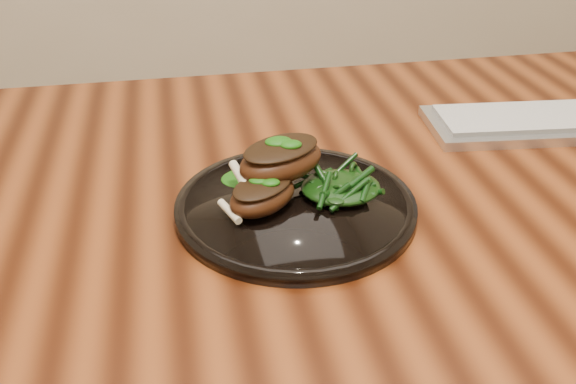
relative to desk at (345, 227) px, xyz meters
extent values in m
cube|color=#321206|center=(0.00, 0.00, 0.06)|extent=(1.60, 0.80, 0.04)
cylinder|color=black|center=(-0.08, -0.08, 0.09)|extent=(0.28, 0.28, 0.02)
torus|color=black|center=(-0.08, -0.08, 0.09)|extent=(0.28, 0.28, 0.01)
cylinder|color=black|center=(-0.08, -0.08, 0.10)|extent=(0.18, 0.18, 0.00)
ellipsoid|color=#3B1B0B|center=(-0.12, -0.09, 0.12)|extent=(0.11, 0.10, 0.03)
ellipsoid|color=black|center=(-0.12, -0.09, 0.13)|extent=(0.09, 0.09, 0.01)
cylinder|color=beige|center=(-0.16, -0.10, 0.11)|extent=(0.02, 0.04, 0.01)
ellipsoid|color=#0C4207|center=(-0.12, -0.09, 0.13)|extent=(0.03, 0.02, 0.01)
ellipsoid|color=#3B1B0B|center=(-0.10, -0.05, 0.14)|extent=(0.13, 0.11, 0.04)
ellipsoid|color=black|center=(-0.10, -0.05, 0.15)|extent=(0.12, 0.10, 0.01)
cylinder|color=beige|center=(-0.15, -0.06, 0.13)|extent=(0.02, 0.05, 0.01)
ellipsoid|color=#0C4207|center=(-0.10, -0.05, 0.16)|extent=(0.03, 0.02, 0.01)
ellipsoid|color=#0C4207|center=(-0.12, -0.02, 0.10)|extent=(0.09, 0.06, 0.01)
ellipsoid|color=black|center=(-0.03, -0.07, 0.11)|extent=(0.09, 0.08, 0.02)
cube|color=silver|center=(0.37, 0.08, 0.09)|extent=(0.45, 0.17, 0.01)
cube|color=silver|center=(0.37, 0.08, 0.10)|extent=(0.41, 0.14, 0.01)
camera|label=1|loc=(-0.21, -0.70, 0.48)|focal=40.00mm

